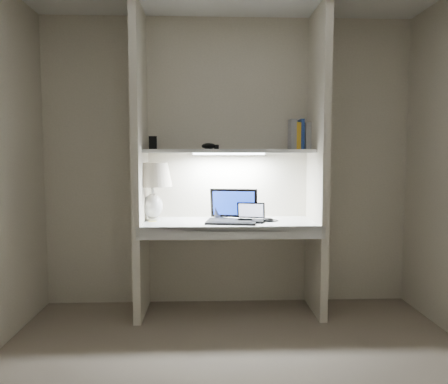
{
  "coord_description": "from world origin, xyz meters",
  "views": [
    {
      "loc": [
        -0.19,
        -2.35,
        1.32
      ],
      "look_at": [
        -0.05,
        1.05,
        1.03
      ],
      "focal_mm": 35.0,
      "sensor_mm": 36.0,
      "label": 1
    }
  ],
  "objects_px": {
    "table_lamp": "(152,182)",
    "laptop_main": "(232,214)",
    "speaker": "(220,210)",
    "laptop_netbook": "(250,217)",
    "book_row": "(303,135)"
  },
  "relations": [
    {
      "from": "laptop_netbook",
      "to": "book_row",
      "type": "xyz_separation_m",
      "value": [
        0.48,
        0.21,
        0.68
      ]
    },
    {
      "from": "laptop_netbook",
      "to": "book_row",
      "type": "relative_size",
      "value": 1.05
    },
    {
      "from": "table_lamp",
      "to": "laptop_netbook",
      "type": "xyz_separation_m",
      "value": [
        0.81,
        -0.09,
        -0.29
      ]
    },
    {
      "from": "table_lamp",
      "to": "book_row",
      "type": "height_order",
      "value": "book_row"
    },
    {
      "from": "table_lamp",
      "to": "laptop_main",
      "type": "relative_size",
      "value": 1.08
    },
    {
      "from": "laptop_main",
      "to": "speaker",
      "type": "height_order",
      "value": "laptop_main"
    },
    {
      "from": "speaker",
      "to": "book_row",
      "type": "xyz_separation_m",
      "value": [
        0.72,
        0.03,
        0.64
      ]
    },
    {
      "from": "laptop_main",
      "to": "speaker",
      "type": "bearing_deg",
      "value": 127.31
    },
    {
      "from": "table_lamp",
      "to": "laptop_netbook",
      "type": "relative_size",
      "value": 1.79
    },
    {
      "from": "table_lamp",
      "to": "laptop_main",
      "type": "bearing_deg",
      "value": -7.82
    },
    {
      "from": "table_lamp",
      "to": "laptop_netbook",
      "type": "height_order",
      "value": "table_lamp"
    },
    {
      "from": "laptop_main",
      "to": "laptop_netbook",
      "type": "relative_size",
      "value": 1.66
    },
    {
      "from": "speaker",
      "to": "laptop_netbook",
      "type": "bearing_deg",
      "value": -59.66
    },
    {
      "from": "table_lamp",
      "to": "speaker",
      "type": "relative_size",
      "value": 3.17
    },
    {
      "from": "laptop_main",
      "to": "speaker",
      "type": "relative_size",
      "value": 2.94
    }
  ]
}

